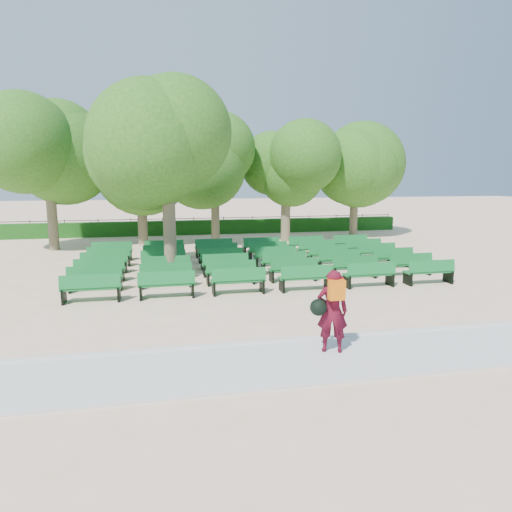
{
  "coord_description": "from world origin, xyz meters",
  "views": [
    {
      "loc": [
        -3.2,
        -15.82,
        3.77
      ],
      "look_at": [
        -0.05,
        -1.0,
        1.1
      ],
      "focal_mm": 32.0,
      "sensor_mm": 36.0,
      "label": 1
    }
  ],
  "objects": [
    {
      "name": "ground",
      "position": [
        0.0,
        0.0,
        0.0
      ],
      "size": [
        120.0,
        120.0,
        0.0
      ],
      "primitive_type": "plane",
      "color": "beige"
    },
    {
      "name": "person",
      "position": [
        0.28,
        -7.1,
        0.98
      ],
      "size": [
        0.89,
        0.6,
        1.78
      ],
      "rotation": [
        0.0,
        0.0,
        2.83
      ],
      "color": "#4F0B1A",
      "rests_on": "ground"
    },
    {
      "name": "hedge",
      "position": [
        0.0,
        14.0,
        0.45
      ],
      "size": [
        26.0,
        0.7,
        0.9
      ],
      "primitive_type": "cube",
      "color": "#185215",
      "rests_on": "ground"
    },
    {
      "name": "tree_line",
      "position": [
        0.0,
        10.0,
        0.0
      ],
      "size": [
        21.8,
        6.8,
        7.04
      ],
      "primitive_type": null,
      "color": "#326B1C",
      "rests_on": "ground"
    },
    {
      "name": "bench_array",
      "position": [
        0.37,
        1.81,
        0.09
      ],
      "size": [
        1.78,
        0.64,
        1.1
      ],
      "rotation": [
        0.0,
        0.0,
        -0.06
      ],
      "color": "#126C2A",
      "rests_on": "ground"
    },
    {
      "name": "curb",
      "position": [
        0.0,
        -6.25,
        0.05
      ],
      "size": [
        30.0,
        0.12,
        0.1
      ],
      "primitive_type": "cube",
      "color": "silver",
      "rests_on": "ground"
    },
    {
      "name": "tree_among",
      "position": [
        -2.84,
        1.08,
        4.55
      ],
      "size": [
        4.91,
        4.91,
        6.78
      ],
      "color": "brown",
      "rests_on": "ground"
    },
    {
      "name": "paving",
      "position": [
        0.0,
        -7.4,
        0.03
      ],
      "size": [
        30.0,
        2.2,
        0.06
      ],
      "primitive_type": "cube",
      "color": "silver",
      "rests_on": "ground"
    },
    {
      "name": "fence",
      "position": [
        0.0,
        14.4,
        0.0
      ],
      "size": [
        26.0,
        0.1,
        1.02
      ],
      "primitive_type": null,
      "color": "black",
      "rests_on": "ground"
    }
  ]
}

